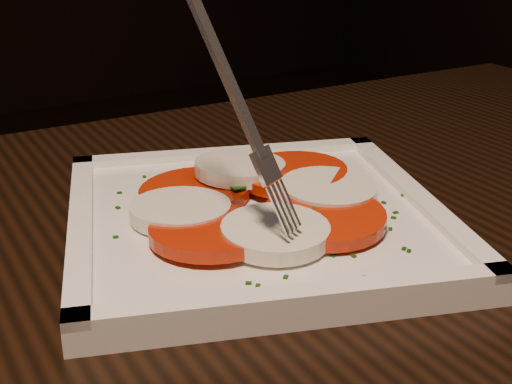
# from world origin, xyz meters

# --- Properties ---
(plate) EXTENTS (0.32, 0.32, 0.01)m
(plate) POSITION_xyz_m (-0.10, -0.07, 0.76)
(plate) COLOR white
(plate) RESTS_ON table
(caprese_salad) EXTENTS (0.21, 0.22, 0.02)m
(caprese_salad) POSITION_xyz_m (-0.10, -0.08, 0.77)
(caprese_salad) COLOR #BF1B04
(caprese_salad) RESTS_ON plate
(fork) EXTENTS (0.07, 0.09, 0.15)m
(fork) POSITION_xyz_m (-0.14, -0.10, 0.86)
(fork) COLOR white
(fork) RESTS_ON caprese_salad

